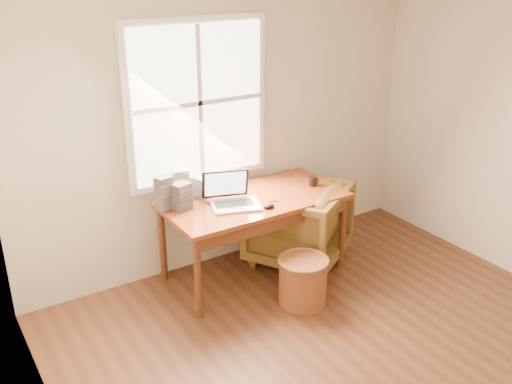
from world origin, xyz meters
TOP-DOWN VIEW (x-y plane):
  - room_shell at (-0.02, 0.16)m, footprint 4.04×4.54m
  - desk at (0.00, 1.80)m, footprint 1.60×0.80m
  - armchair at (0.48, 1.80)m, footprint 1.14×1.14m
  - wicker_stool at (0.08, 1.18)m, footprint 0.41×0.41m
  - laptop at (-0.23, 1.72)m, footprint 0.57×0.58m
  - mouse at (-0.01, 1.55)m, footprint 0.10×0.06m
  - coffee_mug at (0.61, 1.75)m, footprint 0.08×0.08m
  - cd_stack_a at (-0.55, 2.13)m, footprint 0.15×0.14m
  - cd_stack_b at (-0.63, 1.93)m, footprint 0.17×0.16m
  - cd_stack_c at (-0.75, 2.00)m, footprint 0.15×0.14m
  - cd_stack_d at (-0.35, 2.06)m, footprint 0.18×0.17m

SIDE VIEW (x-z plane):
  - wicker_stool at x=0.08m, z-range 0.00..0.40m
  - armchair at x=0.48m, z-range 0.00..0.77m
  - desk at x=0.00m, z-range 0.71..0.75m
  - mouse at x=-0.01m, z-range 0.75..0.78m
  - coffee_mug at x=0.61m, z-range 0.75..0.84m
  - cd_stack_d at x=-0.35m, z-range 0.75..0.93m
  - cd_stack_b at x=-0.63m, z-range 0.75..0.98m
  - cd_stack_a at x=-0.55m, z-range 0.75..1.02m
  - cd_stack_c at x=-0.75m, z-range 0.75..1.04m
  - laptop at x=-0.23m, z-range 0.75..1.08m
  - room_shell at x=-0.02m, z-range 0.00..2.64m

